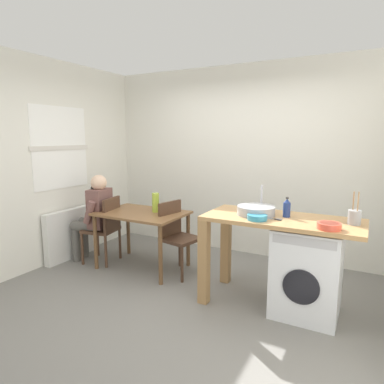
{
  "coord_description": "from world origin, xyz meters",
  "views": [
    {
      "loc": [
        1.65,
        -2.89,
        1.7
      ],
      "look_at": [
        -0.15,
        0.45,
        1.07
      ],
      "focal_mm": 31.44,
      "sensor_mm": 36.0,
      "label": 1
    }
  ],
  "objects_px": {
    "washing_machine": "(307,271)",
    "utensil_crock": "(354,217)",
    "chair_opposite": "(176,233)",
    "seated_person": "(95,213)",
    "vase": "(156,203)",
    "colander": "(329,226)",
    "chair_person_seat": "(105,226)",
    "dining_table": "(142,220)",
    "bottle_tall_green": "(287,208)",
    "mixing_bowl": "(257,217)"
  },
  "relations": [
    {
      "from": "dining_table",
      "to": "chair_opposite",
      "type": "bearing_deg",
      "value": 7.78
    },
    {
      "from": "bottle_tall_green",
      "to": "colander",
      "type": "distance_m",
      "value": 0.5
    },
    {
      "from": "utensil_crock",
      "to": "washing_machine",
      "type": "bearing_deg",
      "value": -171.9
    },
    {
      "from": "mixing_bowl",
      "to": "colander",
      "type": "xyz_separation_m",
      "value": [
        0.64,
        -0.02,
        0.0
      ]
    },
    {
      "from": "chair_person_seat",
      "to": "mixing_bowl",
      "type": "height_order",
      "value": "mixing_bowl"
    },
    {
      "from": "bottle_tall_green",
      "to": "utensil_crock",
      "type": "relative_size",
      "value": 0.66
    },
    {
      "from": "colander",
      "to": "washing_machine",
      "type": "bearing_deg",
      "value": 130.74
    },
    {
      "from": "washing_machine",
      "to": "colander",
      "type": "distance_m",
      "value": 0.59
    },
    {
      "from": "dining_table",
      "to": "bottle_tall_green",
      "type": "distance_m",
      "value": 1.9
    },
    {
      "from": "dining_table",
      "to": "bottle_tall_green",
      "type": "xyz_separation_m",
      "value": [
        1.86,
        -0.14,
        0.37
      ]
    },
    {
      "from": "chair_opposite",
      "to": "vase",
      "type": "xyz_separation_m",
      "value": [
        -0.33,
        0.03,
        0.36
      ]
    },
    {
      "from": "colander",
      "to": "vase",
      "type": "relative_size",
      "value": 0.81
    },
    {
      "from": "washing_machine",
      "to": "utensil_crock",
      "type": "xyz_separation_m",
      "value": [
        0.37,
        0.05,
        0.56
      ]
    },
    {
      "from": "chair_opposite",
      "to": "bottle_tall_green",
      "type": "height_order",
      "value": "bottle_tall_green"
    },
    {
      "from": "washing_machine",
      "to": "vase",
      "type": "bearing_deg",
      "value": 171.43
    },
    {
      "from": "chair_person_seat",
      "to": "washing_machine",
      "type": "bearing_deg",
      "value": -102.55
    },
    {
      "from": "chair_opposite",
      "to": "mixing_bowl",
      "type": "height_order",
      "value": "mixing_bowl"
    },
    {
      "from": "utensil_crock",
      "to": "bottle_tall_green",
      "type": "bearing_deg",
      "value": 179.85
    },
    {
      "from": "washing_machine",
      "to": "dining_table",
      "type": "bearing_deg",
      "value": 174.74
    },
    {
      "from": "chair_person_seat",
      "to": "mixing_bowl",
      "type": "distance_m",
      "value": 2.26
    },
    {
      "from": "dining_table",
      "to": "chair_opposite",
      "type": "height_order",
      "value": "chair_opposite"
    },
    {
      "from": "dining_table",
      "to": "washing_machine",
      "type": "distance_m",
      "value": 2.11
    },
    {
      "from": "bottle_tall_green",
      "to": "utensil_crock",
      "type": "height_order",
      "value": "utensil_crock"
    },
    {
      "from": "washing_machine",
      "to": "colander",
      "type": "xyz_separation_m",
      "value": [
        0.19,
        -0.22,
        0.52
      ]
    },
    {
      "from": "seated_person",
      "to": "vase",
      "type": "xyz_separation_m",
      "value": [
        0.86,
        0.22,
        0.19
      ]
    },
    {
      "from": "washing_machine",
      "to": "bottle_tall_green",
      "type": "relative_size",
      "value": 4.35
    },
    {
      "from": "washing_machine",
      "to": "colander",
      "type": "relative_size",
      "value": 4.3
    },
    {
      "from": "chair_opposite",
      "to": "vase",
      "type": "bearing_deg",
      "value": -84.29
    },
    {
      "from": "dining_table",
      "to": "utensil_crock",
      "type": "distance_m",
      "value": 2.49
    },
    {
      "from": "seated_person",
      "to": "colander",
      "type": "xyz_separation_m",
      "value": [
        2.99,
        -0.3,
        0.28
      ]
    },
    {
      "from": "chair_opposite",
      "to": "utensil_crock",
      "type": "xyz_separation_m",
      "value": [
        1.98,
        -0.21,
        0.48
      ]
    },
    {
      "from": "mixing_bowl",
      "to": "vase",
      "type": "xyz_separation_m",
      "value": [
        -1.49,
        0.49,
        -0.09
      ]
    },
    {
      "from": "mixing_bowl",
      "to": "colander",
      "type": "height_order",
      "value": "colander"
    },
    {
      "from": "chair_person_seat",
      "to": "washing_machine",
      "type": "relative_size",
      "value": 1.05
    },
    {
      "from": "bottle_tall_green",
      "to": "mixing_bowl",
      "type": "relative_size",
      "value": 1.05
    },
    {
      "from": "dining_table",
      "to": "chair_person_seat",
      "type": "bearing_deg",
      "value": -170.98
    },
    {
      "from": "seated_person",
      "to": "colander",
      "type": "distance_m",
      "value": 3.01
    },
    {
      "from": "washing_machine",
      "to": "chair_opposite",
      "type": "bearing_deg",
      "value": 170.93
    },
    {
      "from": "bottle_tall_green",
      "to": "washing_machine",
      "type": "bearing_deg",
      "value": -13.09
    },
    {
      "from": "chair_opposite",
      "to": "washing_machine",
      "type": "relative_size",
      "value": 1.05
    },
    {
      "from": "utensil_crock",
      "to": "vase",
      "type": "xyz_separation_m",
      "value": [
        -2.31,
        0.24,
        -0.13
      ]
    },
    {
      "from": "washing_machine",
      "to": "vase",
      "type": "distance_m",
      "value": 2.01
    },
    {
      "from": "chair_person_seat",
      "to": "seated_person",
      "type": "relative_size",
      "value": 0.75
    },
    {
      "from": "seated_person",
      "to": "vase",
      "type": "bearing_deg",
      "value": -86.11
    },
    {
      "from": "seated_person",
      "to": "colander",
      "type": "bearing_deg",
      "value": -105.89
    },
    {
      "from": "utensil_crock",
      "to": "colander",
      "type": "xyz_separation_m",
      "value": [
        -0.18,
        -0.27,
        -0.04
      ]
    },
    {
      "from": "colander",
      "to": "utensil_crock",
      "type": "bearing_deg",
      "value": 56.3
    },
    {
      "from": "bottle_tall_green",
      "to": "colander",
      "type": "xyz_separation_m",
      "value": [
        0.42,
        -0.27,
        -0.06
      ]
    },
    {
      "from": "bottle_tall_green",
      "to": "chair_opposite",
      "type": "bearing_deg",
      "value": 171.61
    },
    {
      "from": "washing_machine",
      "to": "mixing_bowl",
      "type": "xyz_separation_m",
      "value": [
        -0.45,
        -0.2,
        0.52
      ]
    }
  ]
}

